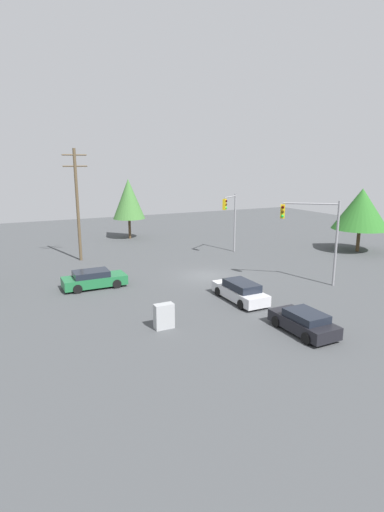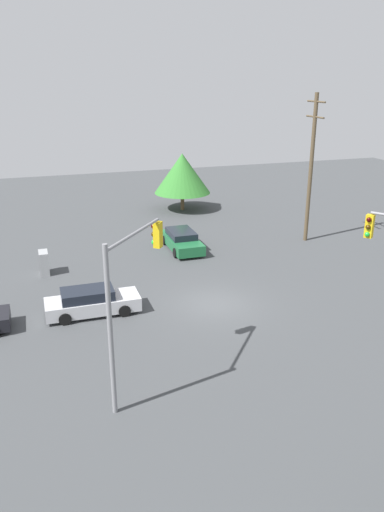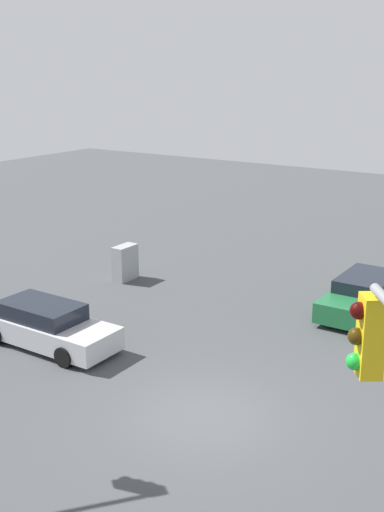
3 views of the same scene
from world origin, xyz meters
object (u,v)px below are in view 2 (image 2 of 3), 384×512
object	(u,v)px
sedan_silver	(92,302)
electrical_cabinet	(44,263)
sedan_green	(182,240)
traffic_signal_cross	(131,283)

from	to	relation	value
sedan_silver	electrical_cabinet	xyz separation A→B (m)	(6.40, 2.06, 0.06)
sedan_green	electrical_cabinet	bearing A→B (deg)	10.98
electrical_cabinet	sedan_silver	bearing A→B (deg)	-162.17
sedan_green	sedan_silver	bearing A→B (deg)	48.36
sedan_silver	traffic_signal_cross	bearing A→B (deg)	6.32
sedan_silver	sedan_green	xyz separation A→B (m)	(8.21, -7.30, -0.01)
traffic_signal_cross	electrical_cabinet	distance (m)	14.16
sedan_green	traffic_signal_cross	world-z (taller)	traffic_signal_cross
traffic_signal_cross	electrical_cabinet	size ratio (longest dim) A/B	4.46
sedan_green	traffic_signal_cross	size ratio (longest dim) A/B	0.72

